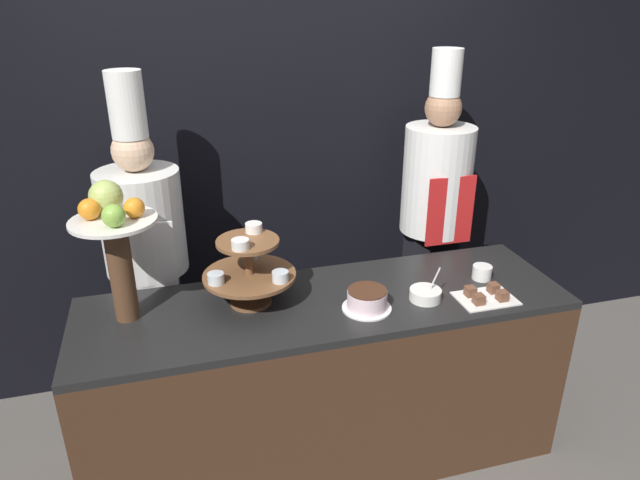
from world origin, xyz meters
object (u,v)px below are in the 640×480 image
cup_white (482,272)px  cake_square_tray (486,296)px  chef_left (147,253)px  serving_bowl_near (425,294)px  cake_round (367,300)px  fruit_pedestal (115,235)px  chef_center_left (434,211)px  tiered_stand (249,267)px

cup_white → cake_square_tray: (-0.08, -0.18, -0.02)m
cup_white → chef_left: 1.62m
chef_left → serving_bowl_near: bearing=-28.6°
cake_round → serving_bowl_near: bearing=1.3°
fruit_pedestal → chef_left: (0.09, 0.43, -0.29)m
cake_round → chef_left: (-0.91, 0.65, 0.04)m
cake_round → chef_center_left: chef_center_left is taller
cup_white → serving_bowl_near: (-0.35, -0.11, -0.01)m
cup_white → chef_center_left: size_ratio=0.05×
tiered_stand → cake_square_tray: 1.06m
fruit_pedestal → cake_square_tray: (1.54, -0.28, -0.36)m
cake_round → cup_white: 0.64m
cup_white → chef_left: chef_left is taller
serving_bowl_near → chef_center_left: bearing=61.6°
cup_white → cake_square_tray: 0.20m
cake_round → serving_bowl_near: 0.28m
cup_white → serving_bowl_near: bearing=-162.2°
cake_square_tray → chef_left: chef_left is taller
cake_square_tray → serving_bowl_near: size_ratio=1.70×
cake_square_tray → serving_bowl_near: 0.27m
cup_white → chef_center_left: 0.55m
cake_round → tiered_stand: bearing=158.4°
cake_round → chef_left: size_ratio=0.12×
cup_white → cake_square_tray: bearing=-115.0°
cake_round → chef_left: bearing=144.2°
tiered_stand → cup_white: tiered_stand is taller
chef_left → fruit_pedestal: bearing=-101.6°
tiered_stand → chef_center_left: chef_center_left is taller
cake_square_tray → chef_left: (-1.45, 0.72, 0.07)m
cup_white → chef_center_left: (0.00, 0.54, 0.12)m
tiered_stand → cup_white: size_ratio=4.41×
cake_square_tray → chef_left: size_ratio=0.14×
serving_bowl_near → chef_left: size_ratio=0.08×
fruit_pedestal → serving_bowl_near: size_ratio=3.82×
serving_bowl_near → chef_center_left: 0.75m
tiered_stand → cake_square_tray: tiered_stand is taller
serving_bowl_near → chef_left: 1.35m
cake_square_tray → chef_center_left: chef_center_left is taller
serving_bowl_near → cake_square_tray: bearing=-14.8°
cake_square_tray → serving_bowl_near: (-0.26, 0.07, 0.01)m
fruit_pedestal → cup_white: size_ratio=6.36×
fruit_pedestal → tiered_stand: bearing=-3.6°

